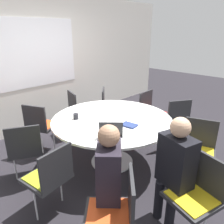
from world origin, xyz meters
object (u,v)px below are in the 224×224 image
object	(u,v)px
chair_6	(79,108)
chair_7	(40,123)
chair_2	(198,146)
chair_5	(110,105)
chair_1	(197,191)
person_0	(107,174)
laptop	(111,132)
chair_9	(50,174)
chair_3	(182,122)
chair_4	(151,110)
spiral_notebook	(129,125)
person_1	(175,164)
coffee_cup	(76,116)
chair_8	(26,147)
chair_0	(116,210)

from	to	relation	value
chair_6	chair_7	world-z (taller)	same
chair_2	chair_7	world-z (taller)	same
chair_6	chair_5	bearing A→B (deg)	78.25
chair_1	person_0	world-z (taller)	person_0
chair_6	laptop	distance (m)	1.76
chair_1	chair_9	bearing A→B (deg)	50.32
chair_3	chair_9	distance (m)	2.32
chair_5	laptop	distance (m)	1.82
chair_4	chair_9	distance (m)	2.47
chair_2	chair_3	world-z (taller)	same
person_0	spiral_notebook	xyz separation A→B (m)	(0.94, 0.50, 0.04)
chair_7	person_1	bearing A→B (deg)	-20.13
chair_4	person_1	bearing A→B (deg)	37.57
chair_6	chair_3	bearing A→B (deg)	40.55
chair_3	chair_4	distance (m)	0.75
person_0	person_1	size ratio (longest dim) A/B	1.00
person_1	coffee_cup	world-z (taller)	person_1
chair_2	chair_6	distance (m)	2.35
laptop	coffee_cup	xyz separation A→B (m)	(0.04, 0.75, -0.01)
person_0	coffee_cup	xyz separation A→B (m)	(0.59, 1.22, 0.08)
chair_9	coffee_cup	world-z (taller)	chair_9
chair_8	chair_9	xyz separation A→B (m)	(-0.10, -0.76, 0.00)
chair_3	person_1	xyz separation A→B (m)	(-1.46, -0.62, 0.19)
chair_4	person_0	xyz separation A→B (m)	(-2.21, -0.97, 0.19)
chair_2	spiral_notebook	xyz separation A→B (m)	(-0.50, 0.79, 0.23)
chair_5	spiral_notebook	size ratio (longest dim) A/B	3.87
chair_7	chair_9	xyz separation A→B (m)	(-0.64, -1.32, 0.00)
chair_7	spiral_notebook	size ratio (longest dim) A/B	3.87
chair_4	chair_6	distance (m)	1.42
chair_1	coffee_cup	distance (m)	1.88
chair_4	chair_8	xyz separation A→B (m)	(-2.35, 0.42, 0.00)
chair_1	person_1	world-z (taller)	person_1
chair_0	person_0	bearing A→B (deg)	19.11
chair_5	chair_7	xyz separation A→B (m)	(-1.45, 0.21, 0.00)
chair_2	person_1	distance (m)	0.88
chair_8	laptop	distance (m)	1.18
chair_1	chair_0	bearing A→B (deg)	76.90
chair_3	spiral_notebook	world-z (taller)	chair_3
chair_2	chair_8	bearing A→B (deg)	24.28
chair_1	chair_5	world-z (taller)	same
chair_1	chair_8	xyz separation A→B (m)	(-0.74, 2.02, 0.00)
chair_6	chair_8	distance (m)	1.58
chair_4	coffee_cup	distance (m)	1.66
chair_4	laptop	bearing A→B (deg)	14.38
chair_3	chair_5	distance (m)	1.51
chair_2	laptop	size ratio (longest dim) A/B	2.37
spiral_notebook	chair_9	bearing A→B (deg)	173.69
chair_9	chair_2	bearing A→B (deg)	-35.96
chair_9	spiral_notebook	bearing A→B (deg)	-13.62
chair_3	chair_4	world-z (taller)	same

